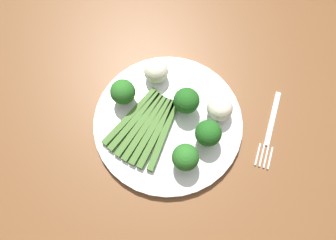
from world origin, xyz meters
TOP-DOWN VIEW (x-y plane):
  - ground_plane at (0.00, 0.00)m, footprint 6.00×6.00m
  - dining_table at (0.00, 0.00)m, footprint 1.12×0.81m
  - plate at (-0.02, 0.04)m, footprint 0.29×0.29m
  - asparagus_bundle at (0.02, 0.07)m, footprint 0.13×0.16m
  - broccoli_front at (-0.07, 0.12)m, footprint 0.05×0.05m
  - broccoli_front_left at (0.07, 0.02)m, footprint 0.05×0.05m
  - broccoli_back at (-0.05, 0.01)m, footprint 0.05×0.05m
  - broccoli_outer_edge at (-0.10, 0.07)m, footprint 0.05×0.05m
  - cauliflower_back_right at (0.02, -0.04)m, footprint 0.05×0.05m
  - cauliflower_near_center at (-0.11, 0.01)m, footprint 0.05×0.05m
  - fork at (-0.22, 0.01)m, footprint 0.04×0.17m

SIDE VIEW (x-z plane):
  - ground_plane at x=0.00m, z-range -0.02..0.00m
  - dining_table at x=0.00m, z-range 0.24..0.97m
  - fork at x=-0.22m, z-range 0.72..0.73m
  - plate at x=-0.02m, z-range 0.72..0.74m
  - asparagus_bundle at x=0.02m, z-range 0.74..0.75m
  - cauliflower_back_right at x=0.02m, z-range 0.74..0.79m
  - cauliflower_near_center at x=-0.11m, z-range 0.74..0.79m
  - broccoli_front at x=-0.07m, z-range 0.74..0.80m
  - broccoli_front_left at x=0.07m, z-range 0.74..0.80m
  - broccoli_outer_edge at x=-0.10m, z-range 0.74..0.80m
  - broccoli_back at x=-0.05m, z-range 0.74..0.80m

